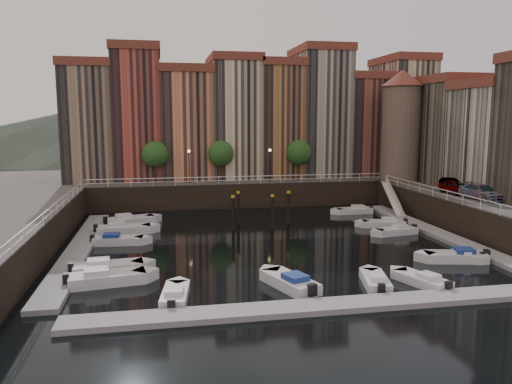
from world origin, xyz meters
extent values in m
plane|color=black|center=(0.00, 0.00, 0.00)|extent=(200.00, 200.00, 0.00)
cube|color=black|center=(0.00, 26.00, 1.50)|extent=(80.00, 20.00, 3.00)
cube|color=gray|center=(-16.20, -1.00, 0.17)|extent=(2.00, 28.00, 0.35)
cube|color=gray|center=(16.20, -1.00, 0.17)|extent=(2.00, 28.00, 0.35)
cube|color=gray|center=(0.00, -17.00, 0.17)|extent=(30.00, 2.00, 0.35)
cone|color=#2D382D|center=(-30.00, 110.00, 7.00)|extent=(80.00, 80.00, 14.00)
cone|color=#2D382D|center=(5.00, 110.00, 9.00)|extent=(100.00, 100.00, 18.00)
cone|color=#2D382D|center=(40.00, 110.00, 6.00)|extent=(70.00, 70.00, 12.00)
cube|color=#8E725A|center=(-18.00, 23.50, 10.00)|extent=(6.00, 10.00, 14.00)
cube|color=brown|center=(-18.00, 23.50, 17.50)|extent=(6.30, 10.30, 1.00)
cube|color=#AF4337|center=(-12.10, 23.50, 11.00)|extent=(5.80, 10.00, 16.00)
cube|color=brown|center=(-12.10, 23.50, 19.50)|extent=(6.10, 10.30, 1.00)
cube|color=#DA7E59|center=(-5.95, 23.50, 9.75)|extent=(6.50, 10.00, 13.50)
cube|color=brown|center=(-5.95, 23.50, 17.00)|extent=(6.80, 10.30, 1.00)
cube|color=beige|center=(0.40, 23.50, 10.50)|extent=(6.20, 10.00, 15.00)
cube|color=brown|center=(0.40, 23.50, 18.50)|extent=(6.50, 10.30, 1.00)
cube|color=#A0663B|center=(6.30, 23.50, 10.25)|extent=(5.60, 10.00, 14.50)
cube|color=brown|center=(6.30, 23.50, 18.00)|extent=(5.90, 10.30, 1.00)
cube|color=#A79C8B|center=(12.30, 23.50, 11.25)|extent=(6.40, 10.00, 16.50)
cube|color=brown|center=(12.30, 23.50, 20.00)|extent=(6.70, 10.30, 1.00)
cube|color=brown|center=(18.50, 23.50, 9.50)|extent=(6.00, 10.00, 13.00)
cube|color=brown|center=(18.50, 23.50, 16.50)|extent=(6.30, 10.30, 1.00)
cube|color=#C5B490|center=(24.45, 23.50, 10.75)|extent=(5.90, 10.00, 15.50)
cube|color=brown|center=(24.45, 23.50, 19.00)|extent=(6.20, 10.30, 1.00)
cube|color=#6C6352|center=(26.50, 12.00, 9.00)|extent=(9.00, 8.00, 12.00)
cube|color=brown|center=(26.50, 12.00, 15.50)|extent=(9.30, 8.30, 1.00)
cube|color=beige|center=(26.50, 4.00, 8.50)|extent=(9.00, 8.00, 11.00)
cube|color=brown|center=(26.50, 4.00, 14.50)|extent=(9.30, 8.30, 1.00)
cylinder|color=#6B5B4C|center=(20.00, 14.50, 9.00)|extent=(4.60, 4.60, 12.00)
cone|color=brown|center=(20.00, 14.50, 15.80)|extent=(5.20, 5.20, 2.00)
cylinder|color=black|center=(-10.00, 18.20, 4.20)|extent=(0.30, 0.30, 2.40)
sphere|color=#1E4719|center=(-10.00, 18.20, 6.60)|extent=(3.20, 3.20, 3.20)
cylinder|color=black|center=(-2.00, 18.20, 4.20)|extent=(0.30, 0.30, 2.40)
sphere|color=#1E4719|center=(-2.00, 18.20, 6.60)|extent=(3.20, 3.20, 3.20)
cylinder|color=black|center=(8.00, 18.20, 4.20)|extent=(0.30, 0.30, 2.40)
sphere|color=#1E4719|center=(8.00, 18.20, 6.60)|extent=(3.20, 3.20, 3.20)
cylinder|color=black|center=(-6.00, 17.20, 5.00)|extent=(0.12, 0.12, 4.00)
sphere|color=#FFD88C|center=(-6.00, 17.20, 7.00)|extent=(0.36, 0.36, 0.36)
cylinder|color=black|center=(4.00, 17.20, 5.00)|extent=(0.12, 0.12, 4.00)
sphere|color=#FFD88C|center=(4.00, 17.20, 7.00)|extent=(0.36, 0.36, 0.36)
cube|color=white|center=(0.00, 16.00, 3.95)|extent=(36.00, 0.08, 0.08)
cube|color=white|center=(0.00, 16.00, 3.50)|extent=(36.00, 0.06, 0.06)
cube|color=white|center=(18.00, -1.00, 3.95)|extent=(0.08, 34.00, 0.08)
cube|color=white|center=(18.00, -1.00, 3.50)|extent=(0.06, 34.00, 0.06)
cube|color=white|center=(-18.00, -1.00, 3.95)|extent=(0.08, 34.00, 0.08)
cube|color=white|center=(-18.00, -1.00, 3.50)|extent=(0.06, 34.00, 0.06)
cube|color=white|center=(17.10, 10.00, 1.75)|extent=(2.78, 8.26, 2.81)
cube|color=white|center=(17.10, 10.00, 2.25)|extent=(1.93, 8.32, 3.65)
cylinder|color=black|center=(-2.49, 4.42, 1.50)|extent=(0.32, 0.32, 3.60)
cylinder|color=orange|center=(-2.49, 4.42, 3.35)|extent=(0.36, 0.36, 0.25)
cylinder|color=black|center=(-1.55, 7.05, 1.50)|extent=(0.32, 0.32, 3.60)
cylinder|color=orange|center=(-1.55, 7.05, 3.35)|extent=(0.36, 0.36, 0.25)
cylinder|color=black|center=(1.46, 4.26, 1.50)|extent=(0.32, 0.32, 3.60)
cylinder|color=orange|center=(1.46, 4.26, 3.35)|extent=(0.36, 0.36, 0.25)
cylinder|color=black|center=(3.60, 6.21, 1.50)|extent=(0.32, 0.32, 3.60)
cylinder|color=orange|center=(3.60, 6.21, 3.35)|extent=(0.36, 0.36, 0.25)
cube|color=silver|center=(-13.03, -10.07, 0.34)|extent=(5.18, 2.64, 0.84)
cube|color=silver|center=(-13.70, -10.17, 0.84)|extent=(1.76, 1.57, 0.56)
cube|color=black|center=(-15.59, -10.46, 0.62)|extent=(0.47, 0.62, 0.79)
cube|color=silver|center=(-13.20, -7.62, 0.33)|extent=(4.99, 2.38, 0.82)
cube|color=silver|center=(-13.85, -7.69, 0.82)|extent=(1.67, 1.47, 0.55)
cube|color=black|center=(-15.70, -7.90, 0.60)|extent=(0.44, 0.59, 0.77)
cube|color=silver|center=(-13.18, 0.78, 0.29)|extent=(4.38, 1.99, 0.73)
cube|color=navy|center=(-13.76, 0.83, 0.73)|extent=(1.45, 1.27, 0.48)
cube|color=black|center=(-15.40, 0.96, 0.53)|extent=(0.38, 0.51, 0.68)
cube|color=silver|center=(-12.99, 4.92, 0.34)|extent=(5.08, 2.26, 0.84)
cube|color=silver|center=(-13.66, 4.87, 0.84)|extent=(1.67, 1.46, 0.56)
cube|color=black|center=(-15.57, 4.74, 0.62)|extent=(0.43, 0.59, 0.79)
cube|color=silver|center=(-12.63, 9.18, 0.33)|extent=(5.24, 3.27, 0.83)
cube|color=silver|center=(-13.27, 8.98, 0.83)|extent=(1.89, 1.74, 0.56)
cube|color=black|center=(-15.07, 8.41, 0.61)|extent=(0.54, 0.65, 0.78)
cube|color=silver|center=(12.82, -9.55, 0.31)|extent=(4.87, 2.72, 0.78)
cube|color=navy|center=(13.43, -9.69, 0.78)|extent=(1.70, 1.54, 0.52)
cube|color=black|center=(15.16, -10.07, 0.57)|extent=(0.47, 0.59, 0.73)
cube|color=silver|center=(12.72, -9.55, 0.27)|extent=(4.24, 2.78, 0.68)
cube|color=silver|center=(13.23, -9.73, 0.68)|extent=(1.55, 1.44, 0.45)
cube|color=black|center=(14.67, -10.25, 0.50)|extent=(0.45, 0.53, 0.63)
cube|color=silver|center=(12.47, -0.30, 0.27)|extent=(4.22, 2.18, 0.69)
cube|color=silver|center=(13.01, -0.21, 0.69)|extent=(1.44, 1.29, 0.46)
cube|color=black|center=(14.54, 0.04, 0.50)|extent=(0.39, 0.50, 0.64)
cube|color=silver|center=(12.75, 3.01, 0.29)|extent=(4.47, 2.50, 0.72)
cube|color=silver|center=(13.32, 2.89, 0.72)|extent=(1.56, 1.41, 0.48)
cube|color=black|center=(14.91, 2.54, 0.53)|extent=(0.43, 0.54, 0.67)
cube|color=silver|center=(12.51, 10.43, 0.28)|extent=(4.22, 1.78, 0.71)
cube|color=silver|center=(13.07, 10.45, 0.71)|extent=(1.37, 1.19, 0.47)
cube|color=black|center=(14.68, 10.52, 0.52)|extent=(0.35, 0.49, 0.66)
cube|color=silver|center=(-8.67, -13.85, 0.27)|extent=(2.02, 4.10, 0.67)
cube|color=silver|center=(-8.74, -14.38, 0.67)|extent=(1.23, 1.38, 0.45)
cube|color=black|center=(-8.94, -15.88, 0.49)|extent=(0.48, 0.37, 0.63)
cube|color=silver|center=(-1.27, -12.98, 0.32)|extent=(3.29, 5.02, 0.80)
cube|color=navy|center=(-1.05, -13.59, 0.80)|extent=(1.71, 1.83, 0.53)
cube|color=black|center=(-0.44, -15.29, 0.59)|extent=(0.63, 0.53, 0.75)
cube|color=silver|center=(4.42, -13.60, 0.27)|extent=(2.38, 4.16, 0.67)
cube|color=silver|center=(4.30, -14.12, 0.67)|extent=(1.33, 1.46, 0.45)
cube|color=black|center=(3.94, -15.60, 0.49)|extent=(0.51, 0.41, 0.62)
cube|color=silver|center=(7.49, -14.09, 0.27)|extent=(2.86, 4.27, 0.68)
cube|color=silver|center=(7.69, -14.60, 0.68)|extent=(1.47, 1.57, 0.45)
cube|color=black|center=(8.24, -16.03, 0.50)|extent=(0.54, 0.46, 0.63)
imported|color=gray|center=(20.81, 3.50, 3.69)|extent=(1.80, 4.11, 1.38)
imported|color=gray|center=(21.53, 5.33, 3.71)|extent=(2.62, 4.54, 1.41)
imported|color=gray|center=(21.31, -0.24, 3.73)|extent=(2.69, 5.26, 1.46)
camera|label=1|loc=(-9.27, -43.35, 10.98)|focal=35.00mm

